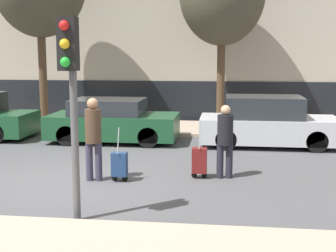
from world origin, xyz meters
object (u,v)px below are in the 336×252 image
at_px(parked_car_1, 112,121).
at_px(trolley_right, 199,161).
at_px(parked_car_2, 267,123).
at_px(pedestrian_right, 225,137).
at_px(pedestrian_left, 93,134).
at_px(trolley_left, 119,164).
at_px(traffic_light, 70,78).

relative_size(parked_car_1, trolley_right, 3.24).
bearing_deg(parked_car_2, pedestrian_right, -107.85).
bearing_deg(pedestrian_left, parked_car_1, -82.75).
xyz_separation_m(parked_car_2, trolley_left, (-3.43, -4.32, -0.31)).
bearing_deg(trolley_left, pedestrian_left, -178.51).
height_order(parked_car_1, trolley_left, parked_car_1).
xyz_separation_m(pedestrian_right, trolley_right, (-0.54, -0.08, -0.51)).
height_order(parked_car_2, trolley_right, parked_car_2).
distance_m(parked_car_1, trolley_right, 4.91).
distance_m(parked_car_1, pedestrian_right, 5.20).
distance_m(pedestrian_right, trolley_right, 0.75).
relative_size(parked_car_2, pedestrian_left, 2.25).
height_order(trolley_left, traffic_light, traffic_light).
relative_size(parked_car_1, pedestrian_right, 2.44).
xyz_separation_m(parked_car_1, trolley_right, (2.90, -3.95, -0.23)).
xyz_separation_m(parked_car_2, pedestrian_right, (-1.21, -3.77, 0.23)).
bearing_deg(parked_car_2, pedestrian_left, -132.57).
relative_size(parked_car_1, trolley_left, 3.37).
distance_m(pedestrian_left, traffic_light, 2.84).
height_order(trolley_left, trolley_right, trolley_right).
xyz_separation_m(parked_car_2, trolley_right, (-1.76, -3.85, -0.28)).
xyz_separation_m(parked_car_1, parked_car_2, (4.66, -0.10, 0.05)).
bearing_deg(traffic_light, pedestrian_left, 98.95).
height_order(parked_car_1, traffic_light, traffic_light).
bearing_deg(pedestrian_right, trolley_left, -174.27).
bearing_deg(pedestrian_left, trolley_right, -169.31).
distance_m(pedestrian_left, trolley_left, 0.85).
xyz_separation_m(trolley_left, trolley_right, (1.67, 0.47, 0.02)).
bearing_deg(pedestrian_left, parked_car_2, -134.11).
distance_m(parked_car_2, pedestrian_right, 3.97).
bearing_deg(trolley_right, pedestrian_right, 8.16).
bearing_deg(trolley_left, parked_car_2, 51.54).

